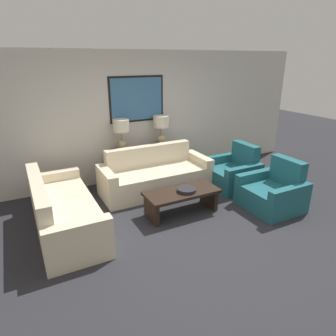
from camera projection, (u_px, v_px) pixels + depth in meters
ground_plane at (201, 229)px, 4.63m from camera, size 20.00×20.00×0.00m
back_wall at (137, 117)px, 6.28m from camera, size 8.25×0.12×2.65m
console_table at (143, 164)px, 6.39m from camera, size 1.39×0.37×0.73m
table_lamp_left at (121, 130)px, 5.93m from camera, size 0.33×0.33×0.63m
table_lamp_right at (161, 126)px, 6.31m from camera, size 0.33×0.33×0.63m
couch_by_back_wall at (155, 176)px, 5.90m from camera, size 2.15×0.86×0.85m
couch_by_side at (63, 212)px, 4.53m from camera, size 0.86×2.15×0.85m
coffee_table at (182, 197)px, 5.01m from camera, size 1.25×0.57×0.41m
decorative_bowl at (187, 190)px, 4.94m from camera, size 0.32×0.32×0.06m
armchair_near_back_wall at (233, 173)px, 6.14m from camera, size 0.87×0.94×0.85m
armchair_near_camera at (273, 193)px, 5.23m from camera, size 0.87×0.94×0.85m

